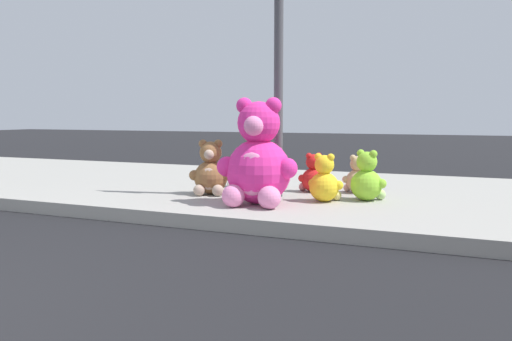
{
  "coord_description": "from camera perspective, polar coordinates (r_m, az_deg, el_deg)",
  "views": [
    {
      "loc": [
        3.1,
        -1.35,
        1.13
      ],
      "look_at": [
        1.04,
        3.6,
        0.55
      ],
      "focal_mm": 35.67,
      "sensor_mm": 36.0,
      "label": 1
    }
  ],
  "objects": [
    {
      "name": "plush_tan",
      "position": [
        6.6,
        11.27,
        -0.77
      ],
      "size": [
        0.34,
        0.35,
        0.49
      ],
      "color": "tan",
      "rests_on": "sidewalk"
    },
    {
      "name": "plush_brown",
      "position": [
        6.36,
        -5.12,
        -0.22
      ],
      "size": [
        0.51,
        0.49,
        0.68
      ],
      "color": "olive",
      "rests_on": "sidewalk"
    },
    {
      "name": "plush_yellow",
      "position": [
        5.86,
        7.71,
        -1.31
      ],
      "size": [
        0.42,
        0.39,
        0.56
      ],
      "color": "yellow",
      "rests_on": "sidewalk"
    },
    {
      "name": "plush_lime",
      "position": [
        6.03,
        12.36,
        -1.06
      ],
      "size": [
        0.43,
        0.42,
        0.59
      ],
      "color": "#8CD133",
      "rests_on": "sidewalk"
    },
    {
      "name": "plush_white",
      "position": [
        6.98,
        -1.77,
        -0.27
      ],
      "size": [
        0.37,
        0.34,
        0.49
      ],
      "color": "white",
      "rests_on": "sidewalk"
    },
    {
      "name": "sign_pole",
      "position": [
        6.16,
        2.55,
        12.86
      ],
      "size": [
        0.56,
        0.11,
        3.2
      ],
      "color": "#4C4C51",
      "rests_on": "sidewalk"
    },
    {
      "name": "sidewalk",
      "position": [
        7.33,
        -2.72,
        -2.1
      ],
      "size": [
        28.0,
        4.4,
        0.15
      ],
      "primitive_type": "cube",
      "color": "#9E9B93",
      "rests_on": "ground_plane"
    },
    {
      "name": "plush_pink_large",
      "position": [
        5.61,
        0.21,
        0.98
      ],
      "size": [
        0.91,
        0.81,
        1.18
      ],
      "color": "#F22D93",
      "rests_on": "sidewalk"
    },
    {
      "name": "plush_red",
      "position": [
        6.59,
        6.41,
        -0.63
      ],
      "size": [
        0.36,
        0.36,
        0.51
      ],
      "color": "red",
      "rests_on": "sidewalk"
    }
  ]
}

